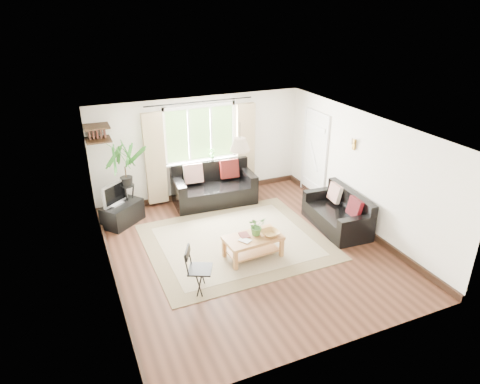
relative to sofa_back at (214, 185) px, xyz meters
name	(u,v)px	position (x,y,z in m)	size (l,w,h in m)	color
floor	(248,250)	(-0.13, -2.23, -0.44)	(5.50, 5.50, 0.00)	black
ceiling	(249,128)	(-0.13, -2.23, 1.96)	(5.50, 5.50, 0.00)	white
wall_back	(200,148)	(-0.13, 0.52, 0.76)	(5.00, 0.02, 2.40)	white
wall_front	(339,276)	(-0.13, -4.98, 0.76)	(5.00, 0.02, 2.40)	white
wall_left	(105,219)	(-2.63, -2.23, 0.76)	(0.02, 5.50, 2.40)	white
wall_right	(362,172)	(2.37, -2.23, 0.76)	(0.02, 5.50, 2.40)	white
rug	(236,241)	(-0.24, -1.86, -0.43)	(3.41, 2.92, 0.02)	beige
window	(200,134)	(-0.13, 0.48, 1.11)	(2.50, 0.16, 2.16)	white
door	(314,156)	(2.34, -0.53, 0.56)	(0.06, 0.96, 2.06)	silver
corner_shelf	(97,133)	(-2.38, 0.27, 1.45)	(0.50, 0.50, 0.34)	black
pendant_lamp	(240,141)	(-0.13, -1.83, 1.61)	(0.36, 0.36, 0.54)	beige
wall_sconce	(353,143)	(2.30, -1.93, 1.30)	(0.12, 0.12, 0.28)	beige
sofa_back	(214,185)	(0.00, 0.00, 0.00)	(1.86, 0.93, 0.87)	black
sofa_right	(337,211)	(1.91, -2.14, -0.07)	(0.79, 1.58, 0.74)	black
coffee_table	(253,247)	(-0.15, -2.47, -0.22)	(1.05, 0.57, 0.43)	brown
table_plant	(257,226)	(-0.06, -2.42, 0.17)	(0.32, 0.27, 0.35)	#3E702C
bowl	(270,233)	(0.16, -2.55, 0.03)	(0.34, 0.34, 0.08)	olive
book_a	(242,242)	(-0.41, -2.58, 0.00)	(0.15, 0.21, 0.02)	silver
book_b	(240,236)	(-0.37, -2.37, 0.00)	(0.17, 0.23, 0.02)	brown
tv_stand	(123,213)	(-2.14, -0.20, -0.20)	(0.86, 0.49, 0.46)	black
tv	(115,193)	(-2.24, -0.20, 0.28)	(0.66, 0.22, 0.51)	#A5A5AA
palm_stand	(127,182)	(-1.96, -0.02, 0.41)	(0.66, 0.66, 1.70)	black
folding_chair	(200,270)	(-1.36, -3.05, -0.04)	(0.41, 0.41, 0.80)	black
sill_plant	(212,154)	(0.12, 0.40, 0.63)	(0.14, 0.10, 0.27)	#2D6023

